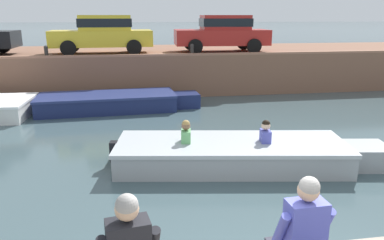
% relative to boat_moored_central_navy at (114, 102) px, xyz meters
% --- Properties ---
extents(ground_plane, '(400.00, 400.00, 0.00)m').
position_rel_boat_moored_central_navy_xyz_m(ground_plane, '(2.15, -4.01, -0.29)').
color(ground_plane, '#3D5156').
extents(far_quay_wall, '(60.00, 6.00, 1.66)m').
position_rel_boat_moored_central_navy_xyz_m(far_quay_wall, '(2.15, 4.67, 0.54)').
color(far_quay_wall, brown).
rests_on(far_quay_wall, ground).
extents(far_wall_coping, '(60.00, 0.24, 0.08)m').
position_rel_boat_moored_central_navy_xyz_m(far_wall_coping, '(2.15, 1.79, 1.41)').
color(far_wall_coping, '#9F6C52').
rests_on(far_wall_coping, far_quay_wall).
extents(boat_moored_central_navy, '(5.59, 1.96, 0.58)m').
position_rel_boat_moored_central_navy_xyz_m(boat_moored_central_navy, '(0.00, 0.00, 0.00)').
color(boat_moored_central_navy, navy).
rests_on(boat_moored_central_navy, ground).
extents(motorboat_passing, '(6.01, 2.41, 1.04)m').
position_rel_boat_moored_central_navy_xyz_m(motorboat_passing, '(2.92, -5.60, -0.00)').
color(motorboat_passing, '#93999E').
rests_on(motorboat_passing, ground).
extents(car_left_inner_yellow, '(4.13, 2.01, 1.54)m').
position_rel_boat_moored_central_navy_xyz_m(car_left_inner_yellow, '(-0.46, 3.20, 2.22)').
color(car_left_inner_yellow, yellow).
rests_on(car_left_inner_yellow, far_quay_wall).
extents(car_centre_red, '(4.05, 2.07, 1.54)m').
position_rel_boat_moored_central_navy_xyz_m(car_centre_red, '(4.59, 3.19, 2.22)').
color(car_centre_red, '#B2231E').
rests_on(car_centre_red, far_quay_wall).
extents(mooring_bollard_west, '(0.15, 0.15, 0.45)m').
position_rel_boat_moored_central_navy_xyz_m(mooring_bollard_west, '(-2.49, 1.92, 1.61)').
color(mooring_bollard_west, '#2D2B28').
rests_on(mooring_bollard_west, far_quay_wall).
extents(mooring_bollard_mid, '(0.15, 0.15, 0.45)m').
position_rel_boat_moored_central_navy_xyz_m(mooring_bollard_mid, '(3.04, 1.92, 1.61)').
color(mooring_bollard_mid, '#2D2B28').
rests_on(mooring_bollard_mid, far_quay_wall).
extents(person_seated_right, '(0.54, 0.54, 0.97)m').
position_rel_boat_moored_central_navy_xyz_m(person_seated_right, '(2.17, -10.03, 0.91)').
color(person_seated_right, '#282833').
rests_on(person_seated_right, near_quay).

